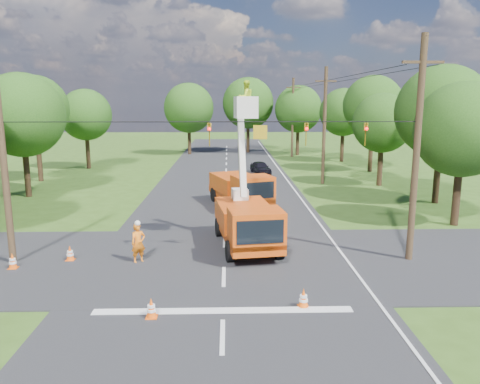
{
  "coord_description": "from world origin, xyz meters",
  "views": [
    {
      "loc": [
        0.2,
        -18.3,
        7.21
      ],
      "look_at": [
        0.8,
        5.13,
        2.6
      ],
      "focal_mm": 35.0,
      "sensor_mm": 36.0,
      "label": 1
    }
  ],
  "objects_px": {
    "second_truck": "(241,189)",
    "tree_far_c": "(298,109)",
    "bucket_truck": "(247,215)",
    "tree_left_e": "(35,109)",
    "traffic_cone_2": "(263,225)",
    "tree_far_b": "(248,103)",
    "tree_far_a": "(189,108)",
    "distant_car": "(261,167)",
    "traffic_cone_1": "(303,298)",
    "tree_right_b": "(442,112)",
    "pole_left": "(4,164)",
    "traffic_cone_0": "(151,308)",
    "traffic_cone_4": "(70,253)",
    "tree_left_d": "(22,115)",
    "pole_right_near": "(417,149)",
    "traffic_cone_3": "(255,212)",
    "tree_left_f": "(86,115)",
    "pole_right_far": "(293,117)",
    "tree_right_e": "(344,112)",
    "ground_worker": "(138,243)",
    "tree_right_d": "(373,106)",
    "traffic_cone_5": "(13,261)",
    "traffic_cone_7": "(274,190)",
    "pole_right_mid": "(324,125)",
    "tree_right_a": "(463,130)",
    "tree_right_c": "(382,123)"
  },
  "relations": [
    {
      "from": "tree_right_e",
      "to": "ground_worker",
      "type": "bearing_deg",
      "value": -116.73
    },
    {
      "from": "pole_left",
      "to": "tree_left_d",
      "type": "height_order",
      "value": "tree_left_d"
    },
    {
      "from": "tree_left_e",
      "to": "distant_car",
      "type": "bearing_deg",
      "value": 10.92
    },
    {
      "from": "pole_right_far",
      "to": "tree_left_e",
      "type": "xyz_separation_m",
      "value": [
        -25.3,
        -18.0,
        1.38
      ]
    },
    {
      "from": "tree_left_d",
      "to": "tree_left_f",
      "type": "bearing_deg",
      "value": 89.24
    },
    {
      "from": "second_truck",
      "to": "tree_far_c",
      "type": "xyz_separation_m",
      "value": [
        8.42,
        31.02,
        4.78
      ]
    },
    {
      "from": "distant_car",
      "to": "tree_far_c",
      "type": "relative_size",
      "value": 0.39
    },
    {
      "from": "pole_right_near",
      "to": "pole_right_mid",
      "type": "distance_m",
      "value": 20.0
    },
    {
      "from": "tree_left_e",
      "to": "tree_right_c",
      "type": "bearing_deg",
      "value": -5.71
    },
    {
      "from": "traffic_cone_7",
      "to": "tree_left_d",
      "type": "height_order",
      "value": "tree_left_d"
    },
    {
      "from": "traffic_cone_0",
      "to": "pole_right_near",
      "type": "xyz_separation_m",
      "value": [
        10.9,
        5.61,
        4.75
      ]
    },
    {
      "from": "tree_left_f",
      "to": "tree_left_d",
      "type": "bearing_deg",
      "value": -90.76
    },
    {
      "from": "pole_right_near",
      "to": "tree_right_b",
      "type": "distance_m",
      "value": 13.71
    },
    {
      "from": "pole_right_far",
      "to": "ground_worker",
      "type": "bearing_deg",
      "value": -107.14
    },
    {
      "from": "traffic_cone_7",
      "to": "pole_right_far",
      "type": "height_order",
      "value": "pole_right_far"
    },
    {
      "from": "distant_car",
      "to": "traffic_cone_0",
      "type": "xyz_separation_m",
      "value": [
        -5.85,
        -31.52,
        -0.25
      ]
    },
    {
      "from": "tree_far_b",
      "to": "tree_right_b",
      "type": "bearing_deg",
      "value": -70.02
    },
    {
      "from": "tree_right_e",
      "to": "traffic_cone_1",
      "type": "bearing_deg",
      "value": -105.35
    },
    {
      "from": "bucket_truck",
      "to": "traffic_cone_3",
      "type": "xyz_separation_m",
      "value": [
        0.7,
        6.01,
        -1.34
      ]
    },
    {
      "from": "tree_left_d",
      "to": "traffic_cone_1",
      "type": "bearing_deg",
      "value": -48.2
    },
    {
      "from": "ground_worker",
      "to": "pole_left",
      "type": "xyz_separation_m",
      "value": [
        -5.65,
        0.05,
        3.6
      ]
    },
    {
      "from": "second_truck",
      "to": "pole_left",
      "type": "xyz_separation_m",
      "value": [
        -10.58,
        -10.98,
        3.21
      ]
    },
    {
      "from": "traffic_cone_2",
      "to": "pole_right_far",
      "type": "distance_m",
      "value": 35.94
    },
    {
      "from": "tree_left_e",
      "to": "tree_far_a",
      "type": "bearing_deg",
      "value": 60.67
    },
    {
      "from": "tree_far_b",
      "to": "tree_far_a",
      "type": "bearing_deg",
      "value": -165.96
    },
    {
      "from": "bucket_truck",
      "to": "tree_far_b",
      "type": "distance_m",
      "value": 43.39
    },
    {
      "from": "bucket_truck",
      "to": "tree_left_e",
      "type": "distance_m",
      "value": 27.32
    },
    {
      "from": "traffic_cone_5",
      "to": "tree_right_a",
      "type": "height_order",
      "value": "tree_right_a"
    },
    {
      "from": "second_truck",
      "to": "tree_right_d",
      "type": "bearing_deg",
      "value": 30.18
    },
    {
      "from": "bucket_truck",
      "to": "tree_far_a",
      "type": "distance_m",
      "value": 41.74
    },
    {
      "from": "traffic_cone_1",
      "to": "tree_right_b",
      "type": "relative_size",
      "value": 0.07
    },
    {
      "from": "pole_right_mid",
      "to": "tree_left_e",
      "type": "distance_m",
      "value": 25.42
    },
    {
      "from": "traffic_cone_1",
      "to": "pole_right_far",
      "type": "bearing_deg",
      "value": 82.81
    },
    {
      "from": "pole_right_far",
      "to": "tree_right_a",
      "type": "xyz_separation_m",
      "value": [
        5.0,
        -34.0,
        0.46
      ]
    },
    {
      "from": "tree_far_b",
      "to": "traffic_cone_5",
      "type": "bearing_deg",
      "value": -104.9
    },
    {
      "from": "distant_car",
      "to": "tree_left_f",
      "type": "height_order",
      "value": "tree_left_f"
    },
    {
      "from": "traffic_cone_0",
      "to": "traffic_cone_4",
      "type": "height_order",
      "value": "same"
    },
    {
      "from": "second_truck",
      "to": "tree_far_c",
      "type": "distance_m",
      "value": 32.5
    },
    {
      "from": "traffic_cone_3",
      "to": "tree_right_e",
      "type": "height_order",
      "value": "tree_right_e"
    },
    {
      "from": "tree_left_d",
      "to": "tree_far_c",
      "type": "bearing_deg",
      "value": 47.78
    },
    {
      "from": "tree_left_e",
      "to": "tree_right_d",
      "type": "height_order",
      "value": "tree_right_d"
    },
    {
      "from": "traffic_cone_3",
      "to": "traffic_cone_5",
      "type": "height_order",
      "value": "same"
    },
    {
      "from": "tree_right_d",
      "to": "bucket_truck",
      "type": "bearing_deg",
      "value": -118.62
    },
    {
      "from": "traffic_cone_3",
      "to": "tree_right_b",
      "type": "relative_size",
      "value": 0.07
    },
    {
      "from": "traffic_cone_2",
      "to": "bucket_truck",
      "type": "bearing_deg",
      "value": -108.64
    },
    {
      "from": "pole_right_far",
      "to": "tree_right_b",
      "type": "distance_m",
      "value": 28.78
    },
    {
      "from": "tree_left_d",
      "to": "traffic_cone_3",
      "type": "bearing_deg",
      "value": -22.68
    },
    {
      "from": "traffic_cone_0",
      "to": "tree_far_b",
      "type": "bearing_deg",
      "value": 83.91
    },
    {
      "from": "tree_left_f",
      "to": "tree_far_a",
      "type": "bearing_deg",
      "value": 52.99
    },
    {
      "from": "tree_far_a",
      "to": "tree_far_b",
      "type": "relative_size",
      "value": 0.92
    }
  ]
}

